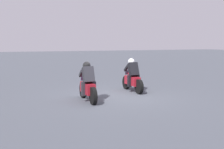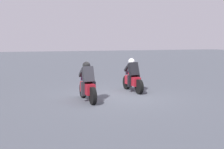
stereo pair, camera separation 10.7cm
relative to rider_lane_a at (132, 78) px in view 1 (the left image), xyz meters
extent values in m
plane|color=#454A53|center=(-0.86, 1.20, -0.62)|extent=(120.00, 120.00, 0.00)
cylinder|color=black|center=(0.70, -0.04, -0.30)|extent=(0.65, 0.18, 0.64)
cylinder|color=black|center=(-0.70, 0.04, -0.30)|extent=(0.65, 0.18, 0.64)
cube|color=maroon|center=(0.00, 0.00, -0.12)|extent=(1.12, 0.38, 0.40)
ellipsoid|color=maroon|center=(0.10, 0.00, 0.18)|extent=(0.50, 0.33, 0.24)
cube|color=red|center=(-0.51, 0.03, -0.10)|extent=(0.07, 0.16, 0.08)
cylinder|color=#A5A5AD|center=(-0.35, -0.14, -0.25)|extent=(0.42, 0.12, 0.10)
cube|color=black|center=(-0.10, 0.01, 0.40)|extent=(0.51, 0.43, 0.66)
sphere|color=silver|center=(0.12, -0.01, 0.74)|extent=(0.32, 0.32, 0.30)
cube|color=slate|center=(0.50, -0.03, 0.22)|extent=(0.17, 0.27, 0.23)
cube|color=black|center=(-0.11, 0.21, -0.12)|extent=(0.19, 0.15, 0.52)
cube|color=black|center=(-0.13, -0.19, -0.12)|extent=(0.19, 0.15, 0.52)
cube|color=black|center=(0.29, 0.17, 0.42)|extent=(0.39, 0.12, 0.31)
cube|color=black|center=(0.27, -0.19, 0.42)|extent=(0.39, 0.12, 0.31)
cylinder|color=black|center=(-0.51, 2.53, -0.30)|extent=(0.65, 0.17, 0.64)
cylinder|color=black|center=(-1.91, 2.60, -0.30)|extent=(0.65, 0.17, 0.64)
cube|color=maroon|center=(-1.21, 2.56, -0.12)|extent=(1.12, 0.38, 0.40)
ellipsoid|color=maroon|center=(-1.11, 2.56, 0.18)|extent=(0.49, 0.32, 0.24)
cube|color=red|center=(-1.72, 2.59, -0.10)|extent=(0.07, 0.16, 0.08)
cylinder|color=#A5A5AD|center=(-1.57, 2.42, -0.25)|extent=(0.42, 0.12, 0.10)
cube|color=#25252C|center=(-1.31, 2.57, 0.40)|extent=(0.50, 0.42, 0.66)
sphere|color=black|center=(-1.09, 2.56, 0.74)|extent=(0.32, 0.32, 0.30)
cube|color=#4F5496|center=(-0.71, 2.54, 0.22)|extent=(0.17, 0.27, 0.23)
cube|color=#25252C|center=(-1.32, 2.77, -0.12)|extent=(0.19, 0.15, 0.52)
cube|color=#25252C|center=(-1.34, 2.37, -0.12)|extent=(0.19, 0.15, 0.52)
cube|color=#25252C|center=(-0.92, 2.73, 0.42)|extent=(0.39, 0.12, 0.31)
cube|color=#25252C|center=(-0.94, 2.37, 0.42)|extent=(0.39, 0.12, 0.31)
camera|label=1|loc=(-11.46, 6.06, 1.62)|focal=45.84mm
camera|label=2|loc=(-11.50, 5.96, 1.62)|focal=45.84mm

